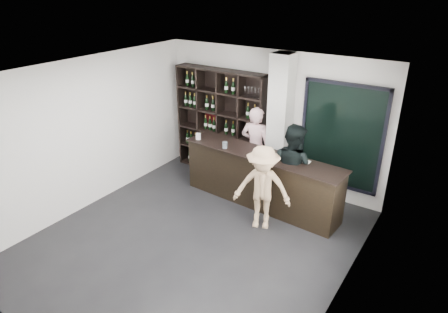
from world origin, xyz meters
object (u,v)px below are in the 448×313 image
Objects in this scene: taster_pink at (255,147)px; wine_shelf at (221,123)px; taster_black at (292,169)px; tasting_counter at (261,179)px; customer at (262,188)px.

wine_shelf is at bearing -16.73° from taster_pink.
taster_black is (2.10, -0.72, -0.31)m from wine_shelf.
wine_shelf is at bearing -0.58° from taster_black.
wine_shelf is 1.35× the size of taster_black.
taster_black is (0.60, 0.10, 0.34)m from tasting_counter.
taster_pink is at bearing 103.75° from customer.
customer is at bearing -56.31° from tasting_counter.
customer is at bearing -38.57° from wine_shelf.
taster_pink reaches higher than tasting_counter.
tasting_counter is (1.50, -0.82, -0.65)m from wine_shelf.
customer is (1.90, -1.52, -0.41)m from wine_shelf.
customer reaches higher than tasting_counter.
wine_shelf is at bearing 121.49° from customer.
wine_shelf is 1.52× the size of customer.
taster_black is at bearing 56.03° from customer.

